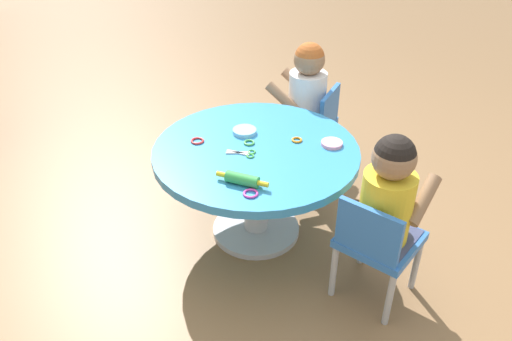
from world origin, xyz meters
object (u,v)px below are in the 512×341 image
Objects in this scene: child_chair_left at (376,242)px; craft_scissors at (245,153)px; rolling_pin at (242,179)px; craft_table at (256,168)px; seated_child_left at (389,193)px; child_chair_right at (311,125)px; seated_child_right at (307,88)px.

child_chair_left is 0.69m from craft_scissors.
rolling_pin is (0.15, 0.55, 0.22)m from child_chair_left.
craft_scissors is (0.39, 0.54, 0.19)m from child_chair_left.
craft_table is 6.86× the size of craft_scissors.
seated_child_left reaches higher than child_chair_left.
rolling_pin is at bearing 167.99° from craft_table.
seated_child_left is 3.65× the size of craft_scissors.
child_chair_right is at bearing -31.18° from craft_scissors.
craft_scissors is (0.24, -0.01, -0.02)m from rolling_pin.
seated_child_right is 0.73m from craft_scissors.
craft_scissors is (0.36, 0.56, -0.03)m from seated_child_left.
craft_table is 0.67m from seated_child_left.
child_chair_right is (0.57, -0.33, -0.08)m from craft_table.
child_chair_right is at bearing -24.29° from rolling_pin.
child_chair_right reaches higher than craft_table.
seated_child_left is at bearing -39.39° from child_chair_left.
child_chair_right is 0.97m from rolling_pin.
child_chair_right is at bearing 10.60° from seated_child_left.
craft_table is 1.88× the size of seated_child_left.
craft_scissors is (-0.05, 0.05, 0.11)m from craft_table.
child_chair_left is 0.23m from seated_child_left.
craft_table is 0.67m from seated_child_right.
child_chair_right is at bearing 8.90° from child_chair_left.
seated_child_left is at bearing -102.10° from rolling_pin.
craft_table is 4.35× the size of rolling_pin.
rolling_pin reaches higher than child_chair_left.
seated_child_left is at bearing -167.64° from seated_child_right.
rolling_pin reaches higher than craft_table.
child_chair_left reaches higher than craft_scissors.
seated_child_right is 3.65× the size of craft_scissors.
seated_child_right is (1.04, 0.19, 0.23)m from child_chair_left.
seated_child_right is (1.00, 0.22, 0.00)m from seated_child_left.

